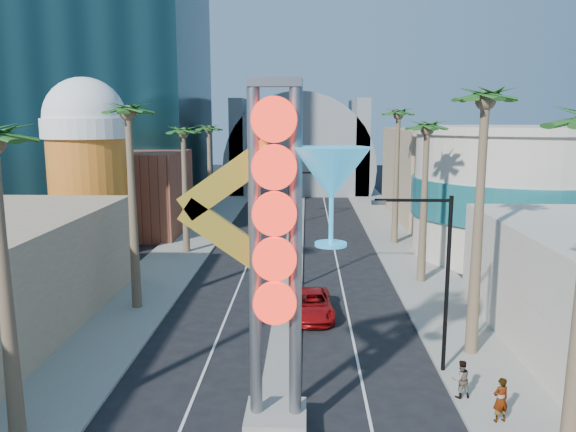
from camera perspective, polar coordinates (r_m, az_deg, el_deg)
The scene contains 21 objects.
sidewalk_west at distance 52.98m, azimuth -9.64°, elevation -2.37°, with size 5.00×100.00×0.15m, color gray.
sidewalk_east at distance 52.60m, azimuth 11.11°, elevation -2.50°, with size 5.00×100.00×0.15m, color gray.
median at distance 54.86m, azimuth 0.76°, elevation -1.80°, with size 1.60×84.00×0.15m, color gray.
brick_filler_west at distance 56.81m, azimuth -15.60°, elevation 2.25°, with size 10.00×10.00×8.00m, color brown.
filler_east at distance 65.73m, azimuth 15.08°, elevation 4.15°, with size 10.00×20.00×10.00m, color tan.
beer_mug at distance 49.26m, azimuth -19.70°, elevation 5.41°, with size 7.00×7.00×14.50m.
turquoise_building at distance 49.11m, azimuth 22.09°, elevation 2.20°, with size 16.60×16.60×10.60m.
canopy at distance 87.98m, azimuth 1.22°, elevation 5.43°, with size 22.00×16.00×22.00m.
neon_sign at distance 19.08m, azimuth 1.13°, elevation -1.99°, with size 6.53×2.60×12.55m.
streetlight_0 at distance 36.27m, azimuth 1.07°, elevation -0.17°, with size 3.79×0.25×8.00m.
streetlight_1 at distance 60.06m, azimuth 0.37°, elevation 3.86°, with size 3.79×0.25×8.00m.
streetlight_2 at distance 25.20m, azimuth 14.89°, elevation -5.15°, with size 3.45×0.25×8.00m.
palm_1 at distance 33.26m, azimuth -15.89°, elevation 8.84°, with size 2.40×2.40×12.70m.
palm_2 at distance 46.83m, azimuth -10.59°, elevation 7.62°, with size 2.40×2.40×11.20m.
palm_3 at distance 58.60m, azimuth -8.06°, elevation 8.13°, with size 2.40×2.40×11.20m.
palm_5 at distance 26.90m, azimuth 19.34°, elevation 9.44°, with size 2.40×2.40×13.20m.
palm_6 at distance 38.55m, azimuth 13.92°, elevation 7.70°, with size 2.40×2.40×11.70m.
palm_7 at distance 50.33m, azimuth 11.13°, elevation 9.28°, with size 2.40×2.40×12.70m.
red_pickup at distance 32.52m, azimuth 2.37°, elevation -8.94°, with size 2.40×5.21×1.45m, color #A60C0F.
pedestrian_a at distance 23.10m, azimuth 20.78°, elevation -17.05°, with size 0.63×0.41×1.72m, color gray.
pedestrian_b at distance 24.41m, azimuth 17.16°, elevation -15.53°, with size 0.76×0.59×1.56m, color gray.
Camera 1 is at (1.07, -15.70, 11.25)m, focal length 35.00 mm.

